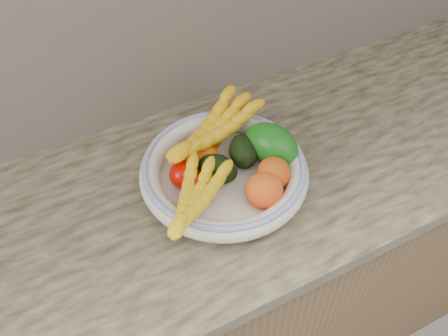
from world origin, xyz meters
TOP-DOWN VIEW (x-y plane):
  - kitchen_counter at (0.00, 1.69)m, footprint 2.44×0.66m
  - fruit_bowl at (0.00, 1.66)m, footprint 0.39×0.39m
  - clementine_back_left at (-0.05, 1.76)m, footprint 0.05×0.05m
  - clementine_back_right at (0.02, 1.76)m, footprint 0.06×0.06m
  - clementine_back_mid at (-0.02, 1.72)m, footprint 0.07×0.07m
  - tomato_left at (-0.09, 1.68)m, footprint 0.09×0.09m
  - tomato_near_left at (-0.08, 1.62)m, footprint 0.08×0.08m
  - avocado_center at (-0.02, 1.66)m, footprint 0.11×0.12m
  - avocado_right at (0.06, 1.68)m, footprint 0.09×0.11m
  - green_mango at (0.13, 1.66)m, footprint 0.16×0.17m
  - peach_front at (0.04, 1.56)m, footprint 0.10×0.10m
  - peach_right at (0.09, 1.59)m, footprint 0.09×0.09m
  - banana_bunch_back at (0.02, 1.75)m, footprint 0.33×0.23m
  - banana_bunch_front at (-0.11, 1.59)m, footprint 0.26×0.26m

SIDE VIEW (x-z plane):
  - kitchen_counter at x=0.00m, z-range -0.24..1.16m
  - fruit_bowl at x=0.00m, z-range 0.91..0.99m
  - clementine_back_left at x=-0.05m, z-range 0.93..0.98m
  - clementine_back_right at x=0.02m, z-range 0.93..0.98m
  - clementine_back_mid at x=-0.02m, z-range 0.93..0.98m
  - tomato_left at x=-0.09m, z-range 0.93..0.99m
  - tomato_near_left at x=-0.08m, z-range 0.93..0.99m
  - avocado_center at x=-0.02m, z-range 0.93..1.00m
  - avocado_right at x=0.06m, z-range 0.93..1.00m
  - peach_front at x=0.04m, z-range 0.92..1.01m
  - peach_right at x=0.09m, z-range 0.93..1.01m
  - green_mango at x=0.13m, z-range 0.92..1.04m
  - banana_bunch_front at x=-0.11m, z-range 0.95..1.02m
  - banana_bunch_back at x=0.02m, z-range 0.94..1.03m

